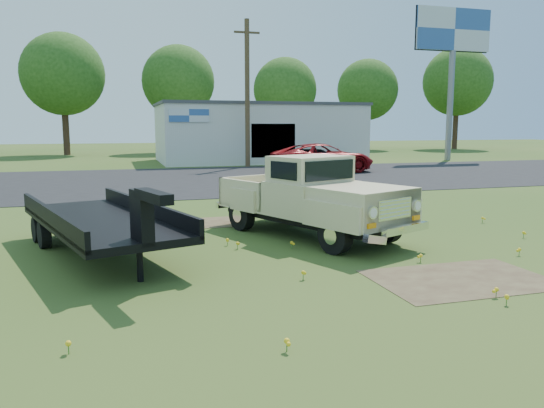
% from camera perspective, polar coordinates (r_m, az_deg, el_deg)
% --- Properties ---
extents(ground, '(140.00, 140.00, 0.00)m').
position_cam_1_polar(ground, '(11.55, 4.69, -4.62)').
color(ground, '#2F4E19').
rests_on(ground, ground).
extents(asphalt_lot, '(90.00, 14.00, 0.02)m').
position_cam_1_polar(asphalt_lot, '(25.94, -7.45, 2.64)').
color(asphalt_lot, black).
rests_on(asphalt_lot, ground).
extents(dirt_patch_a, '(3.00, 2.00, 0.01)m').
position_cam_1_polar(dirt_patch_a, '(9.71, 19.68, -7.65)').
color(dirt_patch_a, '#4A3627').
rests_on(dirt_patch_a, ground).
extents(dirt_patch_b, '(2.20, 1.60, 0.01)m').
position_cam_1_polar(dirt_patch_b, '(14.37, -7.91, -2.07)').
color(dirt_patch_b, '#4A3627').
rests_on(dirt_patch_b, ground).
extents(commercial_building, '(14.20, 8.20, 4.15)m').
position_cam_1_polar(commercial_building, '(38.81, -1.56, 7.74)').
color(commercial_building, silver).
rests_on(commercial_building, ground).
extents(billboard, '(6.10, 0.45, 11.05)m').
position_cam_1_polar(billboard, '(42.52, 18.87, 16.06)').
color(billboard, slate).
rests_on(billboard, ground).
extents(utility_pole_mid, '(1.60, 0.30, 9.00)m').
position_cam_1_polar(utility_pole_mid, '(33.53, -2.68, 11.89)').
color(utility_pole_mid, '#42331E').
rests_on(utility_pole_mid, ground).
extents(treeline_c, '(7.04, 7.04, 10.47)m').
position_cam_1_polar(treeline_c, '(50.31, -21.58, 12.84)').
color(treeline_c, '#3B261A').
rests_on(treeline_c, ground).
extents(treeline_d, '(6.72, 6.72, 10.00)m').
position_cam_1_polar(treeline_d, '(51.49, -10.04, 12.83)').
color(treeline_d, '#3B261A').
rests_on(treeline_d, ground).
extents(treeline_e, '(6.08, 6.08, 9.04)m').
position_cam_1_polar(treeline_e, '(52.14, 1.42, 12.20)').
color(treeline_e, '#3B261A').
rests_on(treeline_e, ground).
extents(treeline_f, '(6.40, 6.40, 9.52)m').
position_cam_1_polar(treeline_f, '(58.28, 10.23, 11.99)').
color(treeline_f, '#3B261A').
rests_on(treeline_f, ground).
extents(treeline_g, '(7.36, 7.36, 10.95)m').
position_cam_1_polar(treeline_g, '(62.24, 19.34, 12.30)').
color(treeline_g, '#3B261A').
rests_on(treeline_g, ground).
extents(vintage_pickup_truck, '(3.93, 5.66, 1.92)m').
position_cam_1_polar(vintage_pickup_truck, '(12.48, 4.10, 0.84)').
color(vintage_pickup_truck, tan).
rests_on(vintage_pickup_truck, ground).
extents(flatbed_trailer, '(3.63, 6.27, 1.62)m').
position_cam_1_polar(flatbed_trailer, '(11.23, -17.99, -1.17)').
color(flatbed_trailer, black).
rests_on(flatbed_trailer, ground).
extents(red_pickup, '(5.72, 2.69, 1.58)m').
position_cam_1_polar(red_pickup, '(29.72, 5.48, 4.94)').
color(red_pickup, maroon).
rests_on(red_pickup, ground).
extents(dark_sedan, '(4.29, 2.47, 1.37)m').
position_cam_1_polar(dark_sedan, '(29.89, 4.86, 4.77)').
color(dark_sedan, black).
rests_on(dark_sedan, ground).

